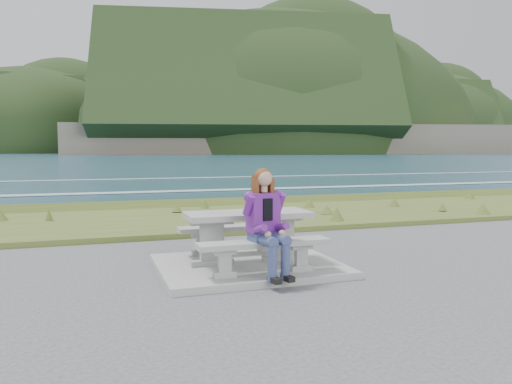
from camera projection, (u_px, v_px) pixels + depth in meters
concrete_slab at (248, 266)px, 7.30m from camera, size 2.60×2.10×0.10m
picnic_table at (248, 223)px, 7.25m from camera, size 1.80×0.75×0.75m
bench_landward at (264, 248)px, 6.61m from camera, size 1.80×0.35×0.45m
bench_seaward at (235, 231)px, 7.93m from camera, size 1.80×0.35×0.45m
grass_verge at (185, 222)px, 12.03m from camera, size 160.00×4.50×0.22m
shore_drop at (167, 208)px, 14.77m from camera, size 160.00×0.80×2.20m
ocean at (127, 205)px, 31.16m from camera, size 1600.00×1600.00×0.09m
headland_range at (316, 139)px, 443.13m from camera, size 729.83×363.95×176.79m
seated_woman at (269, 237)px, 6.47m from camera, size 0.50×0.75×1.41m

